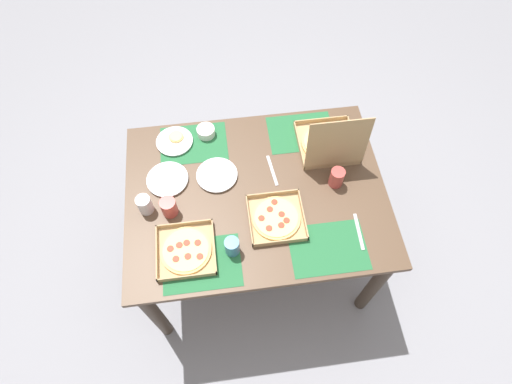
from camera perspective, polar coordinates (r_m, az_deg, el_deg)
name	(u,v)px	position (r m, az deg, el deg)	size (l,w,h in m)	color
ground_plane	(256,250)	(2.79, 0.00, -8.05)	(6.00, 6.00, 0.00)	gray
dining_table	(256,203)	(2.19, 0.00, -1.58)	(1.32, 0.99, 0.77)	#3F3328
placemat_near_left	(301,132)	(2.32, 6.22, 8.18)	(0.36, 0.26, 0.00)	#236638
placemat_near_right	(194,144)	(2.28, -8.58, 6.62)	(0.36, 0.26, 0.00)	#236638
placemat_far_left	(328,248)	(1.98, 9.92, -7.61)	(0.36, 0.26, 0.00)	#236638
placemat_far_right	(202,264)	(1.94, -7.47, -9.76)	(0.36, 0.26, 0.00)	#236638
pizza_box_edge_far	(276,218)	(2.01, 2.81, -3.61)	(0.27, 0.27, 0.04)	tan
pizza_box_corner_left	(186,250)	(1.96, -9.63, -7.93)	(0.27, 0.27, 0.04)	tan
pizza_box_center	(329,143)	(2.23, 10.00, 6.69)	(0.31, 0.31, 0.34)	tan
plate_middle	(168,179)	(2.17, -12.10, 1.70)	(0.21, 0.21, 0.02)	white
plate_far_left	(217,175)	(2.14, -5.41, 2.32)	(0.21, 0.21, 0.02)	white
plate_near_right	(175,141)	(2.30, -11.14, 6.92)	(0.20, 0.20, 0.03)	white
cup_red	(145,205)	(2.07, -15.09, -1.69)	(0.07, 0.07, 0.10)	silver
cup_clear_left	(232,246)	(1.91, -3.32, -7.51)	(0.07, 0.07, 0.10)	teal
cup_spare	(337,178)	(2.11, 11.07, 1.97)	(0.07, 0.07, 0.11)	#BF4742
cup_dark	(169,207)	(2.04, -11.92, -2.06)	(0.08, 0.08, 0.10)	#BF4742
condiment_bowl	(206,132)	(2.30, -6.92, 8.27)	(0.10, 0.10, 0.05)	white
fork_by_far_left	(359,232)	(2.05, 13.99, -5.31)	(0.19, 0.02, 0.01)	#B7B7BC
fork_by_near_right	(272,170)	(2.16, 2.25, 2.99)	(0.19, 0.02, 0.01)	#B7B7BC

